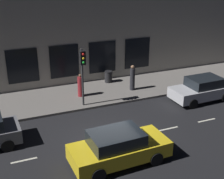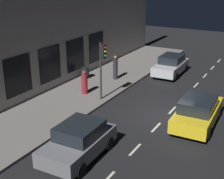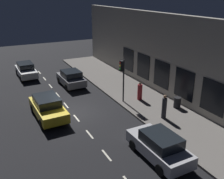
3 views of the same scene
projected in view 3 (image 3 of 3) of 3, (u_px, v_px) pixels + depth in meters
ground_plane at (72, 113)px, 19.93m from camera, size 60.00×60.00×0.00m
sidewalk at (140, 98)px, 22.54m from camera, size 4.50×32.00×0.15m
building_facade at (166, 56)px, 22.35m from camera, size 0.65×32.00×7.21m
lane_centre_line at (77, 118)px, 19.10m from camera, size 0.12×27.20×0.01m
traffic_light at (122, 72)px, 20.69m from camera, size 0.47×0.32×3.67m
parked_car_0 at (26, 70)px, 28.08m from camera, size 1.90×4.24×1.58m
parked_car_1 at (48, 107)px, 19.06m from camera, size 2.09×4.55×1.58m
parked_car_2 at (71, 78)px, 25.44m from camera, size 2.06×3.92×1.58m
parked_car_3 at (159, 146)px, 14.28m from camera, size 1.97×4.20×1.58m
pedestrian_0 at (164, 107)px, 18.53m from camera, size 0.36×0.36×1.82m
pedestrian_1 at (140, 92)px, 21.80m from camera, size 0.58×0.58×1.57m
trash_bin at (177, 102)px, 20.38m from camera, size 0.59×0.59×0.86m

